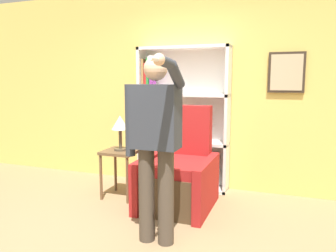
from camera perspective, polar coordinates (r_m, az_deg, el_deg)
ground_plane at (r=3.17m, az=-7.18°, el=-20.63°), size 14.00×14.00×0.00m
wall_back at (r=4.67m, az=4.14°, el=6.60°), size 8.00×0.11×2.80m
bookcase at (r=4.62m, az=1.15°, el=0.82°), size 1.28×0.28×1.97m
armchair at (r=4.00m, az=1.94°, el=-8.67°), size 0.82×0.94×1.20m
person_standing at (r=2.96m, az=-2.25°, el=-2.27°), size 0.58×0.78×1.72m
side_table at (r=4.29m, az=-8.23°, el=-5.70°), size 0.43×0.43×0.62m
table_lamp at (r=4.21m, az=-8.35°, el=0.14°), size 0.22×0.22×0.45m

